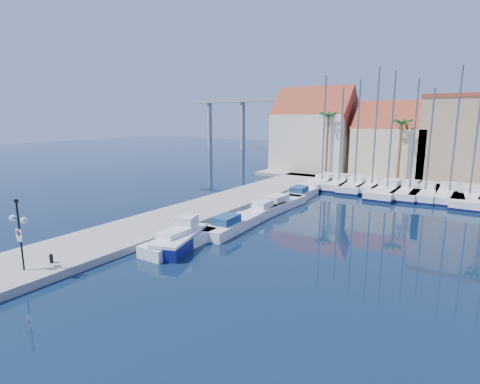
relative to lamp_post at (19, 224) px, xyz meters
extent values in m
plane|color=black|center=(7.88, 1.16, -3.18)|extent=(260.00, 260.00, 0.00)
cube|color=gray|center=(-1.12, 14.66, -2.93)|extent=(6.00, 77.00, 0.50)
cube|color=gray|center=(17.88, 49.16, -2.93)|extent=(54.00, 16.00, 0.50)
cylinder|color=black|center=(0.00, 0.01, -0.64)|extent=(0.10, 0.10, 4.09)
cylinder|color=black|center=(-0.26, -0.01, 0.28)|extent=(0.51, 0.09, 0.05)
cylinder|color=black|center=(0.25, 0.02, 0.28)|extent=(0.51, 0.09, 0.05)
sphere|color=white|center=(-0.51, -0.03, 0.28)|extent=(0.37, 0.37, 0.37)
sphere|color=white|center=(0.51, 0.04, 0.28)|extent=(0.37, 0.37, 0.37)
cube|color=black|center=(0.00, 0.01, 1.30)|extent=(0.23, 0.14, 0.16)
cube|color=white|center=(0.00, -0.06, -0.54)|extent=(0.51, 0.07, 0.51)
cylinder|color=red|center=(0.01, -0.08, -0.49)|extent=(0.35, 0.04, 0.35)
cylinder|color=#1933A5|center=(0.01, -0.09, -0.49)|extent=(0.25, 0.03, 0.25)
cube|color=white|center=(0.00, -0.06, -0.90)|extent=(0.41, 0.06, 0.14)
cylinder|color=black|center=(0.28, 1.46, -2.42)|extent=(0.21, 0.21, 0.53)
cube|color=#0F135B|center=(3.98, 8.65, -2.76)|extent=(3.51, 6.00, 0.85)
cube|color=white|center=(3.98, 8.65, -2.23)|extent=(3.51, 6.00, 0.19)
cube|color=white|center=(3.64, 9.74, -1.71)|extent=(1.63, 1.82, 1.04)
cube|color=white|center=(3.90, 8.70, -2.78)|extent=(2.03, 6.23, 0.80)
cube|color=white|center=(3.89, 8.08, -2.08)|extent=(1.41, 2.18, 0.60)
cube|color=white|center=(4.64, 13.87, -2.78)|extent=(2.46, 6.68, 0.80)
cube|color=navy|center=(4.67, 13.21, -2.08)|extent=(1.60, 2.38, 0.60)
cube|color=white|center=(4.53, 19.93, -2.78)|extent=(1.77, 5.53, 0.80)
cube|color=white|center=(4.53, 19.38, -2.08)|extent=(1.24, 1.94, 0.60)
cube|color=white|center=(4.37, 23.21, -2.78)|extent=(2.74, 7.22, 0.80)
cube|color=white|center=(4.33, 22.50, -2.08)|extent=(1.75, 2.58, 0.60)
cube|color=white|center=(4.17, 28.89, -2.78)|extent=(2.60, 6.74, 0.80)
cube|color=navy|center=(4.22, 28.23, -2.08)|extent=(1.65, 2.41, 0.60)
cube|color=white|center=(3.75, 37.19, -2.68)|extent=(3.36, 10.53, 1.00)
cube|color=#0B133B|center=(3.75, 37.19, -3.00)|extent=(3.43, 10.59, 0.28)
cube|color=white|center=(3.81, 38.23, -1.88)|extent=(2.09, 3.23, 0.60)
cylinder|color=slate|center=(3.71, 36.68, 4.41)|extent=(0.20, 0.20, 13.18)
cube|color=white|center=(5.77, 37.67, -2.68)|extent=(3.20, 9.42, 1.00)
cube|color=#0B133B|center=(5.77, 37.67, -3.00)|extent=(3.26, 9.48, 0.28)
cube|color=white|center=(5.69, 38.59, -1.88)|extent=(1.92, 2.91, 0.60)
cylinder|color=slate|center=(5.81, 37.21, 3.69)|extent=(0.20, 0.20, 11.75)
cube|color=white|center=(7.89, 37.50, -2.68)|extent=(3.22, 10.06, 1.00)
cube|color=#0B133B|center=(7.89, 37.50, -3.00)|extent=(3.28, 10.12, 0.28)
cube|color=white|center=(7.83, 38.49, -1.88)|extent=(1.99, 3.08, 0.60)
cylinder|color=slate|center=(7.93, 37.01, 4.06)|extent=(0.20, 0.20, 12.49)
cube|color=white|center=(10.00, 37.59, -2.68)|extent=(2.21, 8.18, 1.00)
cube|color=#0B133B|center=(10.00, 37.59, -3.00)|extent=(2.28, 8.24, 0.28)
cube|color=white|center=(10.01, 38.40, -1.88)|extent=(1.51, 2.46, 0.60)
cylinder|color=slate|center=(10.00, 37.18, 4.76)|extent=(0.20, 0.20, 13.89)
cube|color=white|center=(12.09, 36.39, -2.68)|extent=(2.99, 11.29, 1.00)
cube|color=#0B133B|center=(12.09, 36.39, -3.00)|extent=(3.05, 11.35, 0.28)
cube|color=white|center=(12.10, 37.51, -1.88)|extent=(2.07, 3.39, 0.60)
cylinder|color=slate|center=(12.09, 35.82, 4.39)|extent=(0.20, 0.20, 13.15)
cube|color=white|center=(14.48, 36.79, -2.68)|extent=(2.85, 10.13, 1.00)
cube|color=#0B133B|center=(14.48, 36.79, -3.00)|extent=(2.91, 10.19, 0.28)
cube|color=white|center=(14.50, 37.79, -1.88)|extent=(1.90, 3.06, 0.60)
cylinder|color=slate|center=(14.47, 36.28, 3.95)|extent=(0.20, 0.20, 12.27)
cube|color=white|center=(16.11, 36.80, -2.68)|extent=(2.61, 9.65, 1.00)
cube|color=#0B133B|center=(16.11, 36.80, -3.00)|extent=(2.67, 9.71, 0.28)
cube|color=white|center=(16.10, 37.76, -1.88)|extent=(1.78, 2.91, 0.60)
cylinder|color=slate|center=(16.11, 36.32, 3.39)|extent=(0.20, 0.20, 11.15)
cube|color=white|center=(18.43, 37.42, -2.68)|extent=(3.57, 10.66, 1.00)
cube|color=#0B133B|center=(18.43, 37.42, -3.00)|extent=(3.63, 10.73, 0.28)
cube|color=white|center=(18.35, 38.46, -1.88)|extent=(2.16, 3.29, 0.60)
cylinder|color=slate|center=(18.48, 36.89, 4.52)|extent=(0.20, 0.20, 13.41)
cube|color=white|center=(20.43, 36.86, -2.68)|extent=(3.28, 11.74, 1.00)
cube|color=#0B133B|center=(20.43, 36.86, -3.00)|extent=(3.34, 11.80, 0.28)
cube|color=white|center=(20.46, 38.03, -1.88)|extent=(2.20, 3.55, 0.60)
cylinder|color=slate|center=(20.42, 36.28, 4.16)|extent=(0.20, 0.20, 12.68)
cube|color=beige|center=(-2.12, 48.16, 1.82)|extent=(12.00, 9.00, 9.00)
cube|color=maroon|center=(-2.12, 48.16, 6.32)|extent=(12.30, 9.00, 9.00)
cube|color=#CAB48F|center=(9.88, 48.16, 0.82)|extent=(10.00, 8.00, 7.00)
cube|color=maroon|center=(9.88, 48.16, 4.32)|extent=(10.30, 8.00, 8.00)
cylinder|color=brown|center=(1.88, 43.16, 1.82)|extent=(0.36, 0.36, 9.00)
sphere|color=#18561B|center=(1.88, 43.16, 6.17)|extent=(2.60, 2.60, 2.60)
cylinder|color=brown|center=(11.88, 43.16, 1.32)|extent=(0.36, 0.36, 8.00)
sphere|color=#18561B|center=(11.88, 43.16, 5.17)|extent=(2.60, 2.60, 2.60)
cube|color=#9E9E99|center=(-30.12, 83.16, 10.82)|extent=(48.00, 2.20, 0.90)
cylinder|color=#9E9E99|center=(-50.12, 83.16, 3.82)|extent=(1.40, 1.40, 14.00)
cylinder|color=#9E9E99|center=(-38.12, 83.16, 3.82)|extent=(1.40, 1.40, 14.00)
cylinder|color=#9E9E99|center=(-26.12, 83.16, 3.82)|extent=(1.40, 1.40, 14.00)
cylinder|color=#9E9E99|center=(-14.12, 83.16, 3.82)|extent=(1.40, 1.40, 14.00)
camera|label=1|loc=(20.94, -10.08, 5.68)|focal=28.00mm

